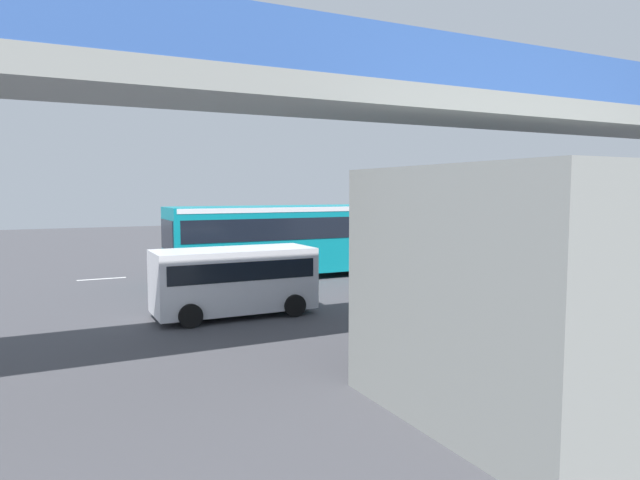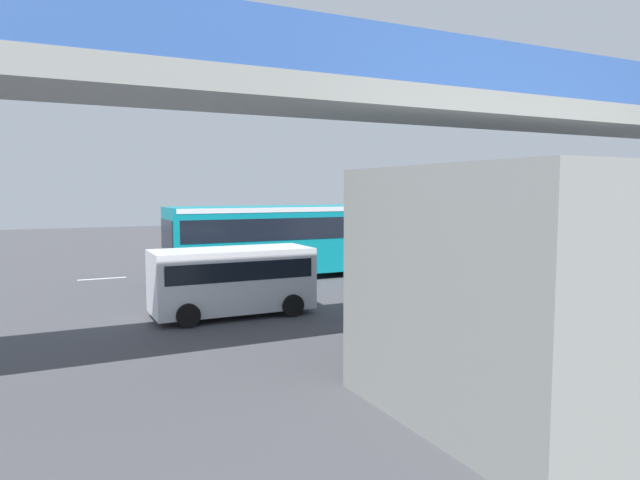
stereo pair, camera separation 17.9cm
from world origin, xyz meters
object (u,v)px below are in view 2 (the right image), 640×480
city_bus (299,234)px  parked_van (232,277)px  bicycle_orange (577,261)px  bicycle_green (541,260)px  bicycle_black (559,265)px  pedestrian (387,264)px  traffic_sign (379,225)px

city_bus → parked_van: city_bus is taller
bicycle_orange → bicycle_green: same height
city_bus → bicycle_black: bearing=158.8°
bicycle_green → pedestrian: size_ratio=0.99×
parked_van → bicycle_orange: parked_van is taller
traffic_sign → bicycle_black: bearing=117.8°
bicycle_orange → traffic_sign: bearing=-51.0°
pedestrian → traffic_sign: 9.15m
bicycle_orange → traffic_sign: (6.39, -7.90, 1.52)m
city_bus → bicycle_black: 12.13m
bicycle_orange → bicycle_black: (1.90, 0.60, 0.00)m
pedestrian → traffic_sign: bearing=-120.0°
city_bus → parked_van: 8.01m
bicycle_black → traffic_sign: traffic_sign is taller
parked_van → bicycle_orange: bearing=-172.2°
bicycle_orange → bicycle_green: 1.64m
city_bus → bicycle_orange: 13.74m
city_bus → bicycle_black: (-11.22, 4.34, -1.51)m
bicycle_green → bicycle_black: same height
traffic_sign → pedestrian: bearing=60.0°
city_bus → bicycle_orange: size_ratio=6.52×
traffic_sign → bicycle_orange: bearing=129.0°
pedestrian → traffic_sign: traffic_sign is taller
bicycle_green → bicycle_orange: bearing=132.8°
bicycle_black → traffic_sign: size_ratio=0.63×
parked_van → traffic_sign: (-11.74, -10.38, 0.71)m
parked_van → traffic_sign: size_ratio=1.71×
city_bus → bicycle_green: city_bus is taller
parked_van → pedestrian: size_ratio=2.68×
parked_van → traffic_sign: traffic_sign is taller
bicycle_orange → traffic_sign: size_ratio=0.63×
bicycle_black → traffic_sign: 9.73m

